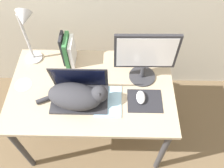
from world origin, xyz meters
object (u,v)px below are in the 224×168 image
Objects in this scene: book_row at (68,50)px; notepad at (108,101)px; cat at (77,96)px; desk_lamp at (26,28)px; laptop at (80,92)px; computer_mouse at (141,97)px; external_monitor at (145,56)px; cd_disc at (23,85)px.

notepad is (0.30, -0.37, -0.11)m from book_row.
cat is 1.01× the size of desk_lamp.
laptop is 3.60× the size of computer_mouse.
desk_lamp is (-0.35, 0.37, 0.25)m from cat.
laptop is 0.06m from cat.
laptop is at bearing -71.58° from book_row.
laptop is at bearing 168.67° from notepad.
external_monitor is 0.89m from cd_disc.
computer_mouse is at bearing -96.32° from external_monitor.
desk_lamp is (-0.77, 0.33, 0.31)m from computer_mouse.
external_monitor is (0.44, 0.18, 0.17)m from laptop.
notepad is (-0.24, -0.22, -0.22)m from external_monitor.
book_row reaches higher than notepad.
laptop is 0.20m from notepad.
computer_mouse is (-0.02, -0.20, -0.20)m from external_monitor.
laptop is 1.51× the size of notepad.
cat is 0.52m from external_monitor.
book_row is at bearing 129.42° from notepad.
laptop is at bearing -12.36° from cd_disc.
cat is 0.43m from computer_mouse.
cat is at bearing -152.69° from external_monitor.
laptop is at bearing 80.60° from cat.
cat is at bearing -46.26° from desk_lamp.
computer_mouse is at bearing -7.21° from cd_disc.
computer_mouse is 0.84m from cd_disc.
cat reaches higher than computer_mouse.
external_monitor is at bearing -9.81° from desk_lamp.
cd_disc is (-0.42, 0.09, -0.05)m from laptop.
notepad is (-0.22, -0.03, -0.02)m from computer_mouse.
external_monitor is 0.82m from desk_lamp.
cd_disc is (-0.83, 0.11, -0.02)m from computer_mouse.
laptop is 1.52× the size of book_row.
desk_lamp is at bearing 147.11° from notepad.
cat reaches higher than notepad.
book_row is (-0.53, 0.35, 0.09)m from computer_mouse.
desk_lamp reaches higher than cat.
cat is at bearing -175.35° from computer_mouse.
desk_lamp is at bearing -177.07° from book_row.
desk_lamp is at bearing 75.27° from cd_disc.
notepad is at bearing 2.59° from cat.
notepad is at bearing -32.89° from desk_lamp.
laptop reaches higher than cd_disc.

